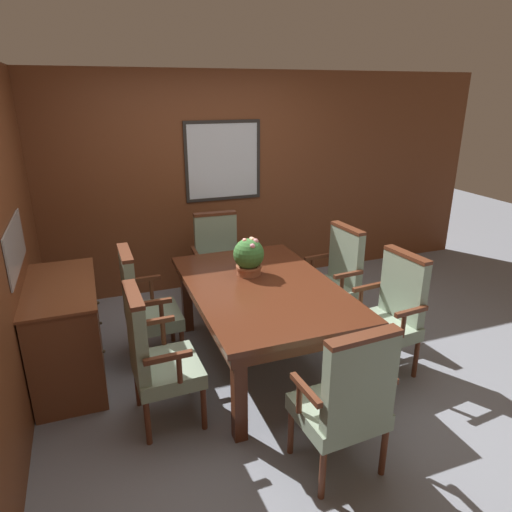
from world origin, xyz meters
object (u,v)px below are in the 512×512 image
at_px(chair_left_far, 143,303).
at_px(sideboard_cabinet, 67,332).
at_px(chair_head_far, 218,258).
at_px(potted_plant, 249,256).
at_px(chair_left_near, 155,354).
at_px(dining_table, 262,295).
at_px(chair_right_far, 336,275).
at_px(chair_right_near, 391,310).
at_px(chair_head_near, 347,399).

bearing_deg(chair_left_far, sideboard_cabinet, 94.62).
relative_size(chair_head_far, potted_plant, 3.10).
relative_size(chair_left_far, chair_left_near, 1.00).
bearing_deg(chair_left_near, sideboard_cabinet, 35.28).
distance_m(dining_table, chair_left_far, 1.02).
bearing_deg(sideboard_cabinet, chair_right_far, 0.77).
relative_size(chair_left_near, chair_head_far, 1.00).
bearing_deg(chair_head_far, chair_right_far, -39.43).
bearing_deg(chair_left_near, chair_head_far, -31.02).
height_order(chair_head_far, chair_right_far, same).
height_order(chair_right_far, potted_plant, potted_plant).
relative_size(chair_left_near, potted_plant, 3.10).
height_order(dining_table, chair_right_near, chair_right_near).
bearing_deg(potted_plant, chair_left_far, 170.23).
bearing_deg(chair_head_far, chair_left_far, -134.00).
relative_size(dining_table, chair_left_near, 1.77).
height_order(chair_right_near, sideboard_cabinet, chair_right_near).
height_order(dining_table, sideboard_cabinet, sideboard_cabinet).
bearing_deg(chair_right_near, chair_head_near, -52.88).
bearing_deg(chair_left_near, chair_right_near, -92.15).
xyz_separation_m(chair_right_near, chair_right_far, (-0.05, 0.81, 0.00)).
distance_m(chair_left_far, chair_right_near, 2.07).
height_order(chair_left_near, chair_head_far, same).
height_order(chair_right_far, sideboard_cabinet, chair_right_far).
xyz_separation_m(potted_plant, sideboard_cabinet, (-1.51, 0.10, -0.48)).
xyz_separation_m(chair_left_far, sideboard_cabinet, (-0.61, -0.06, -0.12)).
height_order(chair_head_far, chair_right_near, same).
xyz_separation_m(chair_left_far, chair_head_far, (0.90, 0.84, 0.00)).
distance_m(chair_head_far, chair_right_near, 1.95).
height_order(chair_left_far, sideboard_cabinet, chair_left_far).
height_order(dining_table, chair_left_near, chair_left_near).
distance_m(dining_table, chair_head_far, 1.25).
relative_size(dining_table, chair_left_far, 1.77).
bearing_deg(sideboard_cabinet, potted_plant, -3.65).
xyz_separation_m(chair_head_far, chair_head_near, (0.05, -2.55, 0.00)).
bearing_deg(chair_right_near, chair_right_far, 177.92).
height_order(dining_table, chair_head_near, chair_head_near).
bearing_deg(chair_left_far, dining_table, -114.91).
relative_size(chair_left_far, sideboard_cabinet, 0.92).
relative_size(chair_right_near, sideboard_cabinet, 0.92).
relative_size(dining_table, chair_right_far, 1.77).
xyz_separation_m(dining_table, chair_head_near, (0.03, -1.30, -0.11)).
relative_size(chair_head_near, potted_plant, 3.10).
bearing_deg(chair_right_near, dining_table, -119.36).
bearing_deg(chair_right_near, chair_left_near, -95.89).
xyz_separation_m(chair_head_far, chair_right_far, (0.94, -0.86, 0.00)).
bearing_deg(chair_head_far, chair_right_near, -56.31).
bearing_deg(sideboard_cabinet, chair_head_far, 30.58).
height_order(chair_left_near, chair_right_far, same).
height_order(potted_plant, sideboard_cabinet, potted_plant).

